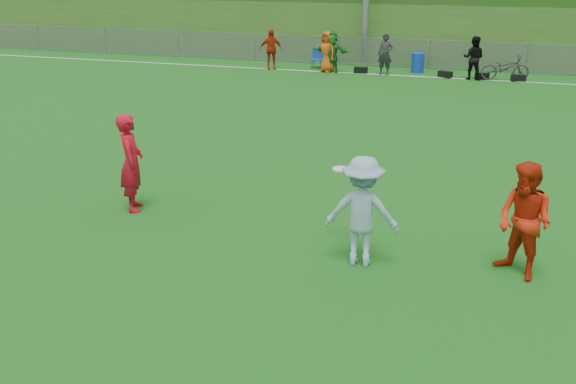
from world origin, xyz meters
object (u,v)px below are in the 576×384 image
at_px(player_red_left, 131,163).
at_px(bicycle, 505,68).
at_px(player_red_center, 524,221).
at_px(player_blue, 362,212).
at_px(recycling_bin, 418,63).
at_px(frisbee, 341,169).

relative_size(player_red_left, bicycle, 1.01).
distance_m(player_red_left, player_red_center, 7.13).
height_order(player_blue, bicycle, player_blue).
relative_size(player_red_center, bicycle, 0.97).
height_order(player_red_left, recycling_bin, player_red_left).
height_order(frisbee, bicycle, frisbee).
distance_m(player_red_center, frisbee, 2.98).
relative_size(player_blue, frisbee, 6.37).
distance_m(frisbee, recycling_bin, 17.74).
bearing_deg(player_red_center, player_red_left, -144.45).
distance_m(player_red_center, recycling_bin, 18.44).
xyz_separation_m(player_blue, bicycle, (2.39, 17.54, -0.41)).
bearing_deg(frisbee, player_red_left, 175.16).
xyz_separation_m(player_red_left, player_blue, (4.67, -1.04, -0.05)).
bearing_deg(player_red_left, frisbee, -120.37).
bearing_deg(player_blue, frisbee, -57.25).
xyz_separation_m(player_red_left, player_red_center, (7.09, -0.74, -0.04)).
bearing_deg(player_blue, player_red_left, -16.38).
xyz_separation_m(player_red_center, frisbee, (-2.93, 0.39, 0.42)).
bearing_deg(player_red_center, player_blue, -131.50).
bearing_deg(frisbee, bicycle, 80.25).
xyz_separation_m(player_red_left, recycling_bin, (3.56, 17.35, -0.55)).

